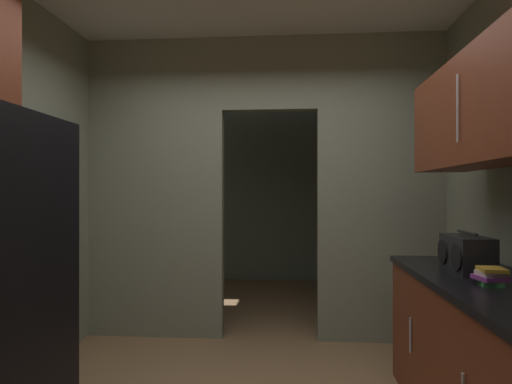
{
  "coord_description": "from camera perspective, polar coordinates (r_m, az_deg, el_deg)",
  "views": [
    {
      "loc": [
        0.29,
        -2.54,
        1.36
      ],
      "look_at": [
        0.03,
        0.61,
        1.37
      ],
      "focal_mm": 31.55,
      "sensor_mm": 36.0,
      "label": 1
    }
  ],
  "objects": [
    {
      "name": "lower_cabinet_run",
      "position": [
        2.82,
        27.91,
        -19.02
      ],
      "size": [
        0.65,
        1.98,
        0.89
      ],
      "color": "maroon",
      "rests_on": "ground"
    },
    {
      "name": "book_stack",
      "position": [
        2.6,
        27.65,
        -9.44
      ],
      "size": [
        0.15,
        0.16,
        0.09
      ],
      "color": "#388C47",
      "rests_on": "lower_cabinet_run"
    },
    {
      "name": "upper_cabinet_counterside",
      "position": [
        2.71,
        27.88,
        9.45
      ],
      "size": [
        0.36,
        1.78,
        0.6
      ],
      "color": "maroon"
    },
    {
      "name": "boombox",
      "position": [
        2.94,
        25.14,
        -7.17
      ],
      "size": [
        0.2,
        0.4,
        0.24
      ],
      "color": "black",
      "rests_on": "lower_cabinet_run"
    },
    {
      "name": "adjoining_room_shell",
      "position": [
        6.17,
        2.02,
        0.32
      ],
      "size": [
        3.33,
        2.91,
        2.82
      ],
      "color": "gray",
      "rests_on": "ground"
    },
    {
      "name": "kitchen_partition",
      "position": [
        4.23,
        0.54,
        1.71
      ],
      "size": [
        3.33,
        0.12,
        2.82
      ],
      "color": "gray",
      "rests_on": "ground"
    }
  ]
}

